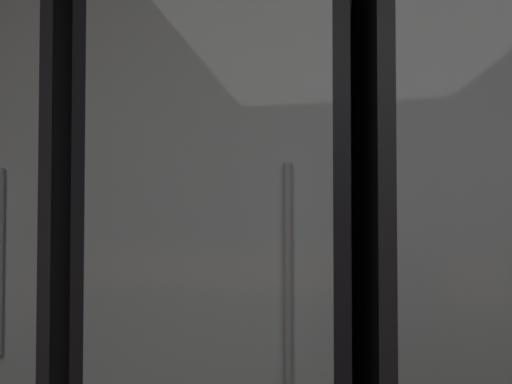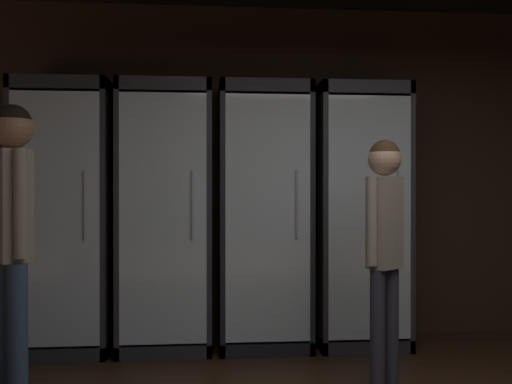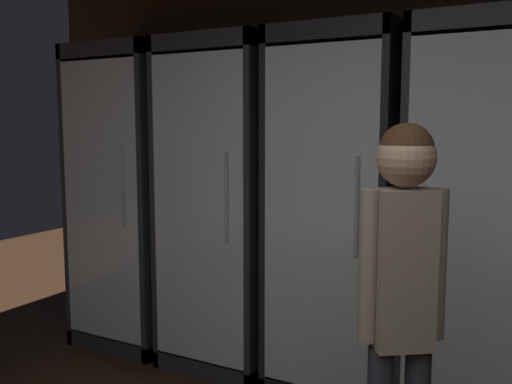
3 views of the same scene
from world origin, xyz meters
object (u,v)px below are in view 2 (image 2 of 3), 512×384
shopper_near (385,231)px  cooler_far_left (66,220)px  cooler_left (166,219)px  shopper_far (13,220)px  cooler_center (263,219)px  cooler_right (358,218)px

shopper_near → cooler_far_left: bearing=152.9°
cooler_left → shopper_far: cooler_left is taller
cooler_far_left → cooler_center: (1.55, 0.00, 0.00)m
cooler_left → cooler_center: same height
cooler_left → shopper_far: (-0.78, -1.27, 0.06)m
cooler_left → cooler_right: (1.55, 0.00, 0.00)m
cooler_center → shopper_far: size_ratio=1.20×
cooler_left → cooler_center: (0.77, 0.00, -0.00)m
cooler_left → cooler_right: 1.55m
cooler_center → shopper_far: bearing=-140.7°
cooler_right → shopper_near: size_ratio=1.33×
cooler_center → cooler_right: bearing=-0.1°
cooler_right → cooler_far_left: bearing=180.0°
cooler_far_left → shopper_far: (-0.00, -1.27, 0.07)m
cooler_far_left → shopper_near: bearing=-27.1°
cooler_far_left → shopper_far: 1.27m
cooler_far_left → cooler_left: same height
cooler_center → cooler_far_left: bearing=-180.0°
cooler_right → shopper_far: cooler_right is taller
cooler_center → shopper_near: (0.65, -1.12, -0.02)m
cooler_center → cooler_right: 0.77m
cooler_far_left → cooler_center: bearing=0.0°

